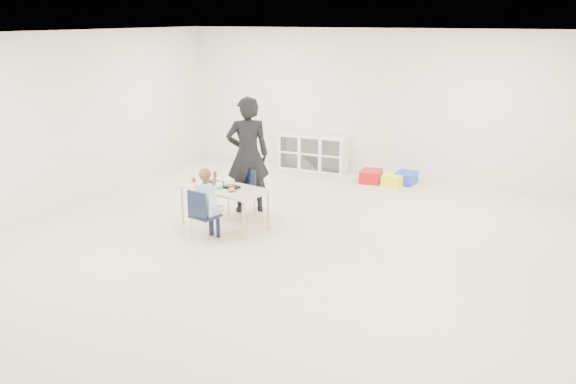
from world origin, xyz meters
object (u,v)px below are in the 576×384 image
at_px(child, 205,200).
at_px(chair_near, 205,215).
at_px(adult, 248,155).
at_px(cubby_shelf, 313,153).
at_px(table, 224,207).

bearing_deg(child, chair_near, 11.82).
relative_size(child, adult, 0.63).
height_order(chair_near, cubby_shelf, chair_near).
bearing_deg(chair_near, child, -168.18).
bearing_deg(child, cubby_shelf, 104.57).
xyz_separation_m(chair_near, cubby_shelf, (-0.21, 4.39, -0.02)).
bearing_deg(cubby_shelf, adult, -87.67).
xyz_separation_m(table, cubby_shelf, (-0.18, 3.82, 0.04)).
xyz_separation_m(child, cubby_shelf, (-0.21, 4.39, -0.23)).
distance_m(table, adult, 1.04).
xyz_separation_m(chair_near, child, (-0.00, 0.00, 0.21)).
bearing_deg(adult, child, 59.32).
distance_m(table, cubby_shelf, 3.82).
distance_m(table, child, 0.63).
bearing_deg(chair_near, adult, 105.47).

